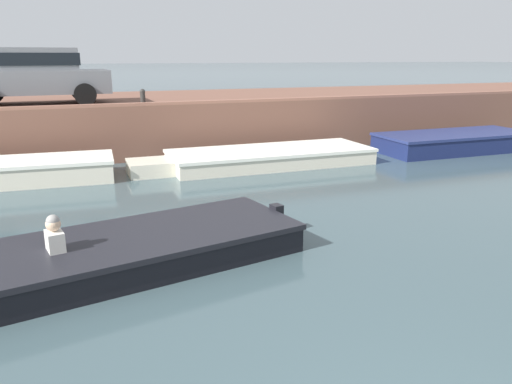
{
  "coord_description": "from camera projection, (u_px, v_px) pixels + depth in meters",
  "views": [
    {
      "loc": [
        -2.27,
        -1.46,
        2.87
      ],
      "look_at": [
        -0.04,
        4.38,
        1.16
      ],
      "focal_mm": 35.0,
      "sensor_mm": 36.0,
      "label": 1
    }
  ],
  "objects": [
    {
      "name": "far_wall_coping",
      "position": [
        151.0,
        104.0,
        13.82
      ],
      "size": [
        60.0,
        0.24,
        0.08
      ],
      "primitive_type": "cube",
      "color": "#925F4C",
      "rests_on": "far_quay_wall"
    },
    {
      "name": "boat_moored_central_cream",
      "position": [
        262.0,
        158.0,
        13.47
      ],
      "size": [
        6.56,
        2.06,
        0.43
      ],
      "color": "silver",
      "rests_on": "ground"
    },
    {
      "name": "boat_moored_east_navy",
      "position": [
        461.0,
        141.0,
        15.59
      ],
      "size": [
        5.89,
        1.99,
        0.57
      ],
      "color": "navy",
      "rests_on": "ground"
    },
    {
      "name": "mooring_bollard_mid",
      "position": [
        143.0,
        96.0,
        13.82
      ],
      "size": [
        0.15,
        0.15,
        0.44
      ],
      "color": "#2D2B28",
      "rests_on": "far_quay_wall"
    },
    {
      "name": "car_left_inner_grey",
      "position": [
        38.0,
        74.0,
        13.92
      ],
      "size": [
        3.95,
        2.01,
        1.54
      ],
      "color": "slate",
      "rests_on": "far_quay_wall"
    },
    {
      "name": "motorboat_passing",
      "position": [
        99.0,
        257.0,
        6.78
      ],
      "size": [
        6.38,
        2.77,
        0.92
      ],
      "color": "black",
      "rests_on": "ground"
    },
    {
      "name": "far_quay_wall",
      "position": [
        138.0,
        121.0,
        16.63
      ],
      "size": [
        60.0,
        6.0,
        1.55
      ],
      "primitive_type": "cube",
      "color": "brown",
      "rests_on": "ground"
    },
    {
      "name": "ground_plane",
      "position": [
        219.0,
        230.0,
        8.49
      ],
      "size": [
        400.0,
        400.0,
        0.0
      ],
      "primitive_type": "plane",
      "color": "#3D5156"
    }
  ]
}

